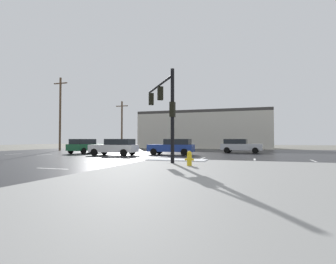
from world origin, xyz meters
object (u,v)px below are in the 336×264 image
object	(u,v)px
sedan_white	(115,147)
utility_pole_far	(60,112)
traffic_signal_mast	(164,103)
fire_hydrant	(189,158)
sedan_green	(86,146)
utility_pole_distant	(122,124)
sedan_blue	(173,146)
sedan_silver	(240,146)

from	to	relation	value
sedan_white	utility_pole_far	bearing A→B (deg)	-31.66
traffic_signal_mast	fire_hydrant	distance (m)	4.93
sedan_green	utility_pole_far	distance (m)	10.55
fire_hydrant	sedan_white	size ratio (longest dim) A/B	0.17
fire_hydrant	sedan_green	bearing A→B (deg)	142.42
sedan_white	utility_pole_distant	world-z (taller)	utility_pole_distant
sedan_white	sedan_blue	world-z (taller)	same
sedan_white	sedan_silver	xyz separation A→B (m)	(11.05, 8.90, 0.00)
fire_hydrant	sedan_blue	bearing A→B (deg)	111.49
utility_pole_far	sedan_silver	bearing A→B (deg)	2.40
utility_pole_distant	sedan_green	bearing A→B (deg)	-76.65
sedan_silver	sedan_blue	size ratio (longest dim) A/B	1.01
traffic_signal_mast	utility_pole_far	distance (m)	24.49
traffic_signal_mast	sedan_silver	distance (m)	15.63
utility_pole_far	utility_pole_distant	distance (m)	10.71
traffic_signal_mast	sedan_silver	xyz separation A→B (m)	(4.05, 14.76, -3.13)
traffic_signal_mast	sedan_blue	bearing A→B (deg)	-21.88
sedan_white	utility_pole_distant	bearing A→B (deg)	-64.39
fire_hydrant	traffic_signal_mast	bearing A→B (deg)	131.70
sedan_silver	sedan_green	distance (m)	17.40
sedan_silver	fire_hydrant	bearing A→B (deg)	-91.73
traffic_signal_mast	utility_pole_distant	size ratio (longest dim) A/B	0.70
fire_hydrant	utility_pole_far	distance (m)	28.30
sedan_white	sedan_silver	world-z (taller)	same
sedan_blue	utility_pole_far	bearing A→B (deg)	-18.14
sedan_silver	sedan_green	bearing A→B (deg)	-155.26
traffic_signal_mast	sedan_blue	world-z (taller)	traffic_signal_mast
sedan_blue	utility_pole_far	distance (m)	19.40
sedan_white	sedan_blue	distance (m)	5.62
sedan_blue	sedan_green	bearing A→B (deg)	-2.16
traffic_signal_mast	utility_pole_distant	bearing A→B (deg)	-1.54
sedan_silver	sedan_green	world-z (taller)	same
sedan_silver	sedan_green	xyz separation A→B (m)	(-16.26, -6.20, 0.00)
sedan_silver	utility_pole_distant	bearing A→B (deg)	160.30
sedan_green	utility_pole_distant	world-z (taller)	utility_pole_distant
sedan_silver	utility_pole_far	size ratio (longest dim) A/B	0.45
traffic_signal_mast	fire_hydrant	xyz separation A→B (m)	(2.34, -2.63, -3.45)
traffic_signal_mast	sedan_silver	size ratio (longest dim) A/B	1.22
sedan_white	utility_pole_far	distance (m)	16.04
traffic_signal_mast	sedan_white	xyz separation A→B (m)	(-6.99, 5.87, -3.13)
fire_hydrant	utility_pole_far	world-z (taller)	utility_pole_far
utility_pole_far	sedan_blue	bearing A→B (deg)	-15.88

